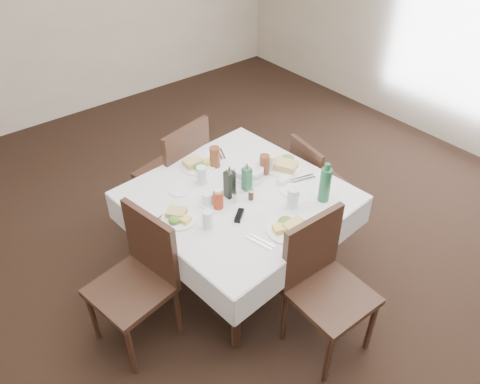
{
  "coord_description": "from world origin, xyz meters",
  "views": [
    {
      "loc": [
        -1.59,
        -1.77,
        2.73
      ],
      "look_at": [
        -0.02,
        0.18,
        0.8
      ],
      "focal_mm": 35.0,
      "sensor_mm": 36.0,
      "label": 1
    }
  ],
  "objects": [
    {
      "name": "pepper_shaker",
      "position": [
        0.02,
        0.11,
        0.8
      ],
      "size": [
        0.04,
        0.04,
        0.08
      ],
      "color": "#3E2318",
      "rests_on": "dining_table"
    },
    {
      "name": "sunglasses",
      "position": [
        -0.16,
        0.01,
        0.78
      ],
      "size": [
        0.12,
        0.11,
        0.03
      ],
      "color": "black",
      "rests_on": "dining_table"
    },
    {
      "name": "cutlery_e",
      "position": [
        0.45,
        0.05,
        0.77
      ],
      "size": [
        0.21,
        0.1,
        0.01
      ],
      "color": "silver",
      "rests_on": "dining_table"
    },
    {
      "name": "sugar_caddy",
      "position": [
        0.31,
        0.1,
        0.79
      ],
      "size": [
        0.1,
        0.06,
        0.05
      ],
      "color": "white",
      "rests_on": "dining_table"
    },
    {
      "name": "chair_west",
      "position": [
        -0.82,
        0.18,
        0.55
      ],
      "size": [
        0.52,
        0.52,
        0.96
      ],
      "color": "black",
      "rests_on": "ground"
    },
    {
      "name": "water_n",
      "position": [
        -0.13,
        0.47,
        0.83
      ],
      "size": [
        0.07,
        0.07,
        0.13
      ],
      "color": "silver",
      "rests_on": "dining_table"
    },
    {
      "name": "room_shell",
      "position": [
        0.0,
        0.0,
        1.71
      ],
      "size": [
        6.04,
        7.04,
        2.8
      ],
      "color": "#C1AD93",
      "rests_on": "ground"
    },
    {
      "name": "iced_tea_b",
      "position": [
        0.29,
        0.28,
        0.84
      ],
      "size": [
        0.07,
        0.07,
        0.15
      ],
      "color": "brown",
      "rests_on": "dining_table"
    },
    {
      "name": "oil_cruet_green",
      "position": [
        0.07,
        0.21,
        0.86
      ],
      "size": [
        0.05,
        0.05,
        0.22
      ],
      "color": "#215E3B",
      "rests_on": "dining_table"
    },
    {
      "name": "cutlery_n",
      "position": [
        0.2,
        0.68,
        0.77
      ],
      "size": [
        0.1,
        0.16,
        0.01
      ],
      "color": "silver",
      "rests_on": "dining_table"
    },
    {
      "name": "cutlery_w",
      "position": [
        -0.5,
        0.33,
        0.77
      ],
      "size": [
        0.16,
        0.07,
        0.01
      ],
      "color": "silver",
      "rests_on": "dining_table"
    },
    {
      "name": "green_bottle",
      "position": [
        0.4,
        -0.2,
        0.89
      ],
      "size": [
        0.08,
        0.08,
        0.29
      ],
      "color": "#215E3B",
      "rests_on": "dining_table"
    },
    {
      "name": "meal_south",
      "position": [
        0.01,
        -0.28,
        0.79
      ],
      "size": [
        0.28,
        0.28,
        0.06
      ],
      "color": "white",
      "rests_on": "dining_table"
    },
    {
      "name": "iced_tea_a",
      "position": [
        0.07,
        0.58,
        0.84
      ],
      "size": [
        0.08,
        0.08,
        0.16
      ],
      "color": "brown",
      "rests_on": "dining_table"
    },
    {
      "name": "dining_table",
      "position": [
        -0.01,
        0.2,
        0.68
      ],
      "size": [
        1.42,
        1.42,
        0.76
      ],
      "color": "black",
      "rests_on": "ground"
    },
    {
      "name": "chair_north",
      "position": [
        -0.02,
        0.97,
        0.57
      ],
      "size": [
        0.56,
        0.56,
        0.99
      ],
      "color": "black",
      "rests_on": "ground"
    },
    {
      "name": "salt_shaker",
      "position": [
        -0.08,
        0.15,
        0.8
      ],
      "size": [
        0.04,
        0.04,
        0.08
      ],
      "color": "white",
      "rests_on": "dining_table"
    },
    {
      "name": "meal_west",
      "position": [
        -0.48,
        0.24,
        0.78
      ],
      "size": [
        0.23,
        0.23,
        0.05
      ],
      "color": "white",
      "rests_on": "dining_table"
    },
    {
      "name": "water_e",
      "position": [
        0.36,
        0.28,
        0.82
      ],
      "size": [
        0.07,
        0.07,
        0.12
      ],
      "color": "silver",
      "rests_on": "dining_table"
    },
    {
      "name": "side_plate_a",
      "position": [
        -0.3,
        0.49,
        0.77
      ],
      "size": [
        0.16,
        0.16,
        0.01
      ],
      "color": "white",
      "rests_on": "dining_table"
    },
    {
      "name": "oil_cruet_dark",
      "position": [
        -0.07,
        0.22,
        0.87
      ],
      "size": [
        0.06,
        0.06,
        0.26
      ],
      "color": "black",
      "rests_on": "dining_table"
    },
    {
      "name": "chair_south",
      "position": [
        0.03,
        -0.57,
        0.55
      ],
      "size": [
        0.47,
        0.47,
        0.96
      ],
      "color": "black",
      "rests_on": "ground"
    },
    {
      "name": "water_w",
      "position": [
        -0.37,
        0.06,
        0.82
      ],
      "size": [
        0.07,
        0.07,
        0.12
      ],
      "color": "silver",
      "rests_on": "dining_table"
    },
    {
      "name": "water_s",
      "position": [
        0.18,
        -0.13,
        0.83
      ],
      "size": [
        0.08,
        0.08,
        0.15
      ],
      "color": "silver",
      "rests_on": "dining_table"
    },
    {
      "name": "bread_basket",
      "position": [
        0.18,
        0.32,
        0.8
      ],
      "size": [
        0.23,
        0.23,
        0.08
      ],
      "color": "silver",
      "rests_on": "dining_table"
    },
    {
      "name": "ketchup_bottle",
      "position": [
        -0.2,
        0.18,
        0.83
      ],
      "size": [
        0.07,
        0.07,
        0.15
      ],
      "color": "#A03113",
      "rests_on": "dining_table"
    },
    {
      "name": "side_plate_b",
      "position": [
        0.29,
        0.0,
        0.77
      ],
      "size": [
        0.16,
        0.16,
        0.01
      ],
      "color": "white",
      "rests_on": "dining_table"
    },
    {
      "name": "cutlery_s",
      "position": [
        -0.2,
        -0.25,
        0.77
      ],
      "size": [
        0.09,
        0.2,
        0.01
      ],
      "color": "silver",
      "rests_on": "dining_table"
    },
    {
      "name": "meal_east",
      "position": [
        0.46,
        0.25,
        0.79
      ],
      "size": [
        0.31,
        0.31,
        0.07
      ],
      "color": "white",
      "rests_on": "dining_table"
    },
    {
      "name": "meal_north",
      "position": [
        -0.04,
        0.65,
        0.78
      ],
      "size": [
        0.26,
        0.26,
        0.06
      ],
      "color": "white",
      "rests_on": "dining_table"
    },
    {
      "name": "chair_east",
      "position": [
        0.82,
        0.26,
        0.48
      ],
      "size": [
        0.45,
        0.45,
        0.83
      ],
      "color": "black",
      "rests_on": "ground"
    },
    {
      "name": "ground_plane",
      "position": [
        0.0,
        0.0,
        0.0
      ],
      "size": [
        7.0,
        7.0,
        0.0
      ],
      "primitive_type": "plane",
      "color": "black"
    },
    {
      "name": "coffee_mug",
      "position": [
        -0.23,
        0.25,
        0.8
      ],
      "size": [
        0.13,
        0.12,
        0.09
      ],
      "color": "white",
      "rests_on": "dining_table"
    }
  ]
}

